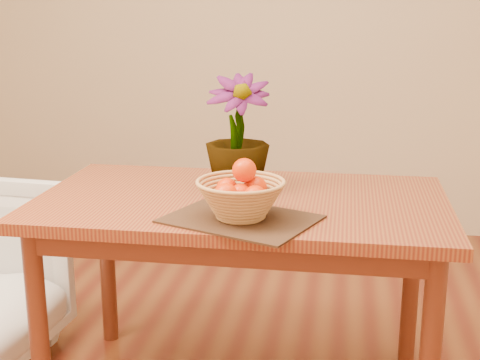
# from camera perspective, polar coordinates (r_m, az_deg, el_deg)

# --- Properties ---
(wall_back) EXTENTS (4.00, 0.02, 2.70)m
(wall_back) POSITION_cam_1_polar(r_m,az_deg,el_deg) (4.14, 4.53, 14.07)
(wall_back) COLOR beige
(wall_back) RESTS_ON floor
(table) EXTENTS (1.40, 0.80, 0.75)m
(table) POSITION_cam_1_polar(r_m,az_deg,el_deg) (2.32, 0.11, -3.58)
(table) COLOR brown
(table) RESTS_ON floor
(placemat) EXTENTS (0.52, 0.46, 0.01)m
(placemat) POSITION_cam_1_polar(r_m,az_deg,el_deg) (2.05, 0.06, -3.35)
(placemat) COLOR #362213
(placemat) RESTS_ON table
(wicker_basket) EXTENTS (0.27, 0.27, 0.11)m
(wicker_basket) POSITION_cam_1_polar(r_m,az_deg,el_deg) (2.03, 0.06, -1.78)
(wicker_basket) COLOR tan
(wicker_basket) RESTS_ON placemat
(orange_pile) EXTENTS (0.17, 0.17, 0.13)m
(orange_pile) POSITION_cam_1_polar(r_m,az_deg,el_deg) (2.03, 0.12, -0.68)
(orange_pile) COLOR red
(orange_pile) RESTS_ON wicker_basket
(potted_plant) EXTENTS (0.26, 0.26, 0.41)m
(potted_plant) POSITION_cam_1_polar(r_m,az_deg,el_deg) (2.36, -0.22, 4.04)
(potted_plant) COLOR #154814
(potted_plant) RESTS_ON table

